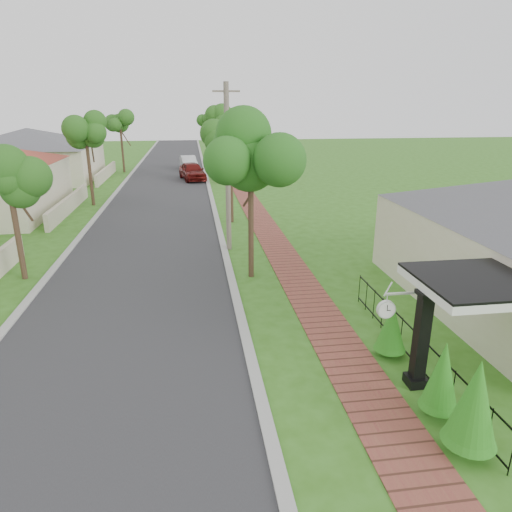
{
  "coord_description": "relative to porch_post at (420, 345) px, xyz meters",
  "views": [
    {
      "loc": [
        -0.73,
        -10.08,
        6.64
      ],
      "look_at": [
        1.4,
        5.09,
        1.5
      ],
      "focal_mm": 32.0,
      "sensor_mm": 36.0,
      "label": 1
    }
  ],
  "objects": [
    {
      "name": "porch_post",
      "position": [
        0.0,
        0.0,
        0.0
      ],
      "size": [
        0.48,
        0.48,
        2.52
      ],
      "color": "black",
      "rests_on": "ground"
    },
    {
      "name": "picket_fence",
      "position": [
        0.35,
        1.0,
        -0.59
      ],
      "size": [
        0.03,
        8.02,
        1.0
      ],
      "color": "black",
      "rests_on": "ground"
    },
    {
      "name": "far_house_grey",
      "position": [
        -19.52,
        35.0,
        1.22
      ],
      "size": [
        15.56,
        15.56,
        4.6
      ],
      "color": "beige",
      "rests_on": "ground"
    },
    {
      "name": "utility_pole",
      "position": [
        -3.65,
        11.75,
        2.71
      ],
      "size": [
        1.2,
        0.24,
        7.54
      ],
      "color": "#75665B",
      "rests_on": "ground"
    },
    {
      "name": "street_trees",
      "position": [
        -7.42,
        27.84,
        3.42
      ],
      "size": [
        10.7,
        37.65,
        5.89
      ],
      "color": "#382619",
      "rests_on": "ground"
    },
    {
      "name": "hedge_row",
      "position": [
        -0.1,
        -1.12,
        -0.16
      ],
      "size": [
        0.92,
        4.58,
        2.12
      ],
      "color": "#236414",
      "rests_on": "ground"
    },
    {
      "name": "kerb_right",
      "position": [
        -3.9,
        21.0,
        -1.12
      ],
      "size": [
        0.3,
        120.0,
        0.1
      ],
      "primitive_type": "cube",
      "color": "#9E9E99",
      "rests_on": "ground"
    },
    {
      "name": "sidewalk",
      "position": [
        -1.3,
        21.0,
        -1.12
      ],
      "size": [
        1.5,
        120.0,
        0.03
      ],
      "primitive_type": "cube",
      "color": "brown",
      "rests_on": "ground"
    },
    {
      "name": "kerb_left",
      "position": [
        -11.2,
        21.0,
        -1.12
      ],
      "size": [
        0.3,
        120.0,
        0.1
      ],
      "primitive_type": "cube",
      "color": "#9E9E99",
      "rests_on": "ground"
    },
    {
      "name": "road",
      "position": [
        -7.55,
        21.0,
        -1.12
      ],
      "size": [
        7.0,
        120.0,
        0.02
      ],
      "primitive_type": "cube",
      "color": "#28282B",
      "rests_on": "ground"
    },
    {
      "name": "parked_car_white",
      "position": [
        -5.55,
        39.99,
        -0.42
      ],
      "size": [
        1.99,
        4.41,
        1.4
      ],
      "primitive_type": "imported",
      "rotation": [
        0.0,
        0.0,
        0.12
      ],
      "color": "silver",
      "rests_on": "ground"
    },
    {
      "name": "ground",
      "position": [
        -4.55,
        1.0,
        -1.12
      ],
      "size": [
        160.0,
        160.0,
        0.0
      ],
      "primitive_type": "plane",
      "color": "#326317",
      "rests_on": "ground"
    },
    {
      "name": "station_clock",
      "position": [
        -0.75,
        0.4,
        0.83
      ],
      "size": [
        0.95,
        0.13,
        0.65
      ],
      "color": "silver",
      "rests_on": "ground"
    },
    {
      "name": "parked_car_red",
      "position": [
        -5.22,
        33.0,
        -0.33
      ],
      "size": [
        2.76,
        4.94,
        1.59
      ],
      "primitive_type": "imported",
      "rotation": [
        0.0,
        0.0,
        0.2
      ],
      "color": "#5B100D",
      "rests_on": "ground"
    },
    {
      "name": "near_tree",
      "position": [
        -3.08,
        8.0,
        3.8
      ],
      "size": [
        2.4,
        2.4,
        6.17
      ],
      "color": "#382619",
      "rests_on": "ground"
    }
  ]
}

